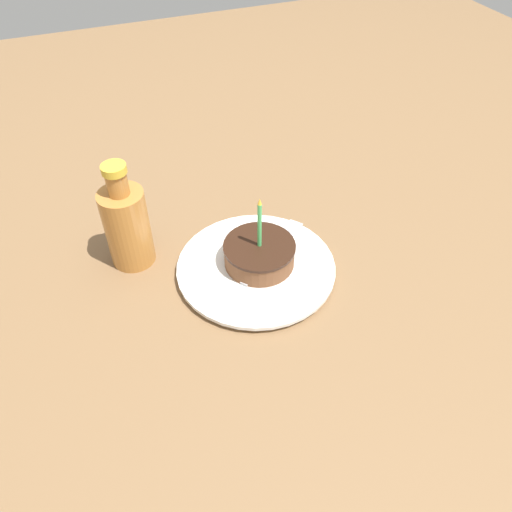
% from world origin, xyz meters
% --- Properties ---
extents(ground_plane, '(2.40, 2.40, 0.04)m').
position_xyz_m(ground_plane, '(0.00, 0.00, -0.02)').
color(ground_plane, brown).
rests_on(ground_plane, ground).
extents(plate, '(0.25, 0.25, 0.02)m').
position_xyz_m(plate, '(-0.01, -0.01, 0.01)').
color(plate, white).
rests_on(plate, ground_plane).
extents(cake_slice, '(0.11, 0.11, 0.13)m').
position_xyz_m(cake_slice, '(-0.01, -0.01, 0.04)').
color(cake_slice, brown).
rests_on(cake_slice, plate).
extents(fork, '(0.12, 0.14, 0.00)m').
position_xyz_m(fork, '(-0.03, 0.03, 0.02)').
color(fork, '#B2B2B7').
rests_on(fork, plate).
extents(bottle, '(0.07, 0.07, 0.18)m').
position_xyz_m(bottle, '(-0.11, -0.19, 0.07)').
color(bottle, '#B27233').
rests_on(bottle, ground_plane).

